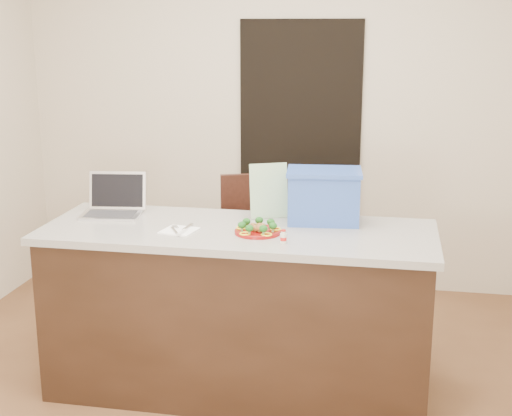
% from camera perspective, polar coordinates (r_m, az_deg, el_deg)
% --- Properties ---
extents(ground, '(4.00, 4.00, 0.00)m').
position_cam_1_polar(ground, '(3.87, -2.20, -15.87)').
color(ground, brown).
rests_on(ground, ground).
extents(room_shell, '(4.00, 4.00, 4.00)m').
position_cam_1_polar(room_shell, '(3.36, -2.46, 8.72)').
color(room_shell, white).
rests_on(room_shell, ground).
extents(doorway, '(0.90, 0.02, 2.00)m').
position_cam_1_polar(doorway, '(5.36, 3.51, 4.15)').
color(doorway, black).
rests_on(doorway, ground).
extents(island, '(2.06, 0.76, 0.92)m').
position_cam_1_polar(island, '(3.89, -1.43, -8.15)').
color(island, black).
rests_on(island, ground).
extents(plate, '(0.24, 0.24, 0.02)m').
position_cam_1_polar(plate, '(3.65, 0.14, -1.89)').
color(plate, maroon).
rests_on(plate, island).
extents(meatballs, '(0.09, 0.09, 0.04)m').
position_cam_1_polar(meatballs, '(3.64, 0.21, -1.55)').
color(meatballs, brown).
rests_on(meatballs, plate).
extents(broccoli, '(0.20, 0.20, 0.04)m').
position_cam_1_polar(broccoli, '(3.64, 0.14, -1.32)').
color(broccoli, '#124413').
rests_on(broccoli, plate).
extents(pepper_rings, '(0.23, 0.23, 0.01)m').
position_cam_1_polar(pepper_rings, '(3.64, 0.14, -1.77)').
color(pepper_rings, yellow).
rests_on(pepper_rings, plate).
extents(napkin, '(0.19, 0.19, 0.01)m').
position_cam_1_polar(napkin, '(3.70, -6.16, -1.81)').
color(napkin, white).
rests_on(napkin, island).
extents(fork, '(0.08, 0.17, 0.00)m').
position_cam_1_polar(fork, '(3.72, -6.41, -1.65)').
color(fork, '#ACADB1').
rests_on(fork, napkin).
extents(knife, '(0.03, 0.22, 0.01)m').
position_cam_1_polar(knife, '(3.68, -5.80, -1.81)').
color(knife, silver).
rests_on(knife, napkin).
extents(yogurt_bottle, '(0.03, 0.03, 0.07)m').
position_cam_1_polar(yogurt_bottle, '(3.48, 2.21, -2.37)').
color(yogurt_bottle, beige).
rests_on(yogurt_bottle, island).
extents(laptop, '(0.35, 0.29, 0.23)m').
position_cam_1_polar(laptop, '(4.09, -11.28, 0.39)').
color(laptop, silver).
rests_on(laptop, island).
extents(leaflet, '(0.21, 0.13, 0.30)m').
position_cam_1_polar(leaflet, '(3.91, 1.03, 1.38)').
color(leaflet, white).
rests_on(leaflet, island).
extents(blue_box, '(0.42, 0.32, 0.29)m').
position_cam_1_polar(blue_box, '(3.84, 5.44, 0.99)').
color(blue_box, '#2F52AC').
rests_on(blue_box, island).
extents(chair, '(0.57, 0.58, 1.01)m').
position_cam_1_polar(chair, '(4.65, -0.36, -2.81)').
color(chair, '#371810').
rests_on(chair, ground).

